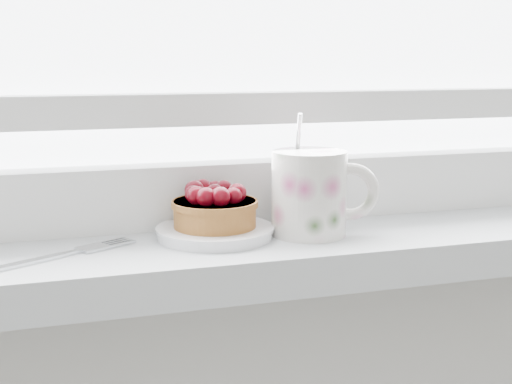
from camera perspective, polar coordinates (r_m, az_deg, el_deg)
name	(u,v)px	position (r m, az deg, el deg)	size (l,w,h in m)	color
saucer	(215,232)	(0.75, -3.30, -3.23)	(0.12, 0.12, 0.01)	white
raspberry_tart	(214,207)	(0.74, -3.35, -1.19)	(0.09, 0.09, 0.05)	brown
floral_mug	(312,191)	(0.75, 4.50, 0.06)	(0.12, 0.10, 0.13)	silver
fork	(48,258)	(0.70, -16.27, -5.07)	(0.17, 0.10, 0.00)	silver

